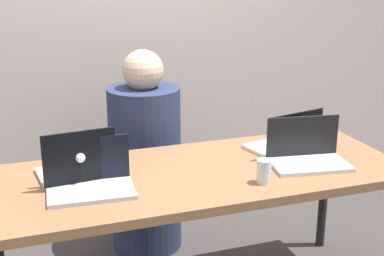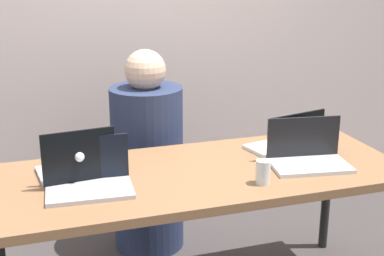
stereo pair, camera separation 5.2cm
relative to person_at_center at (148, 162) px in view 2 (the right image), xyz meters
The scene contains 8 objects.
back_wall 1.07m from the person_at_center, 83.97° to the left, with size 4.88×0.10×2.64m, color beige.
desk 0.69m from the person_at_center, 83.69° to the right, with size 1.88×0.74×0.71m.
person_at_center is the anchor object (origin of this frame).
laptop_front_right 0.99m from the person_at_center, 52.30° to the right, with size 0.38×0.27×0.21m.
laptop_back_right 0.84m from the person_at_center, 43.65° to the right, with size 0.37×0.29×0.21m.
laptop_back_left 0.78m from the person_at_center, 127.33° to the right, with size 0.33×0.30×0.24m.
laptop_front_left 0.87m from the person_at_center, 119.52° to the right, with size 0.36×0.25×0.21m.
water_glass_right 0.97m from the person_at_center, 71.73° to the right, with size 0.06×0.06×0.10m.
Camera 2 is at (-0.70, -2.12, 1.62)m, focal length 50.00 mm.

